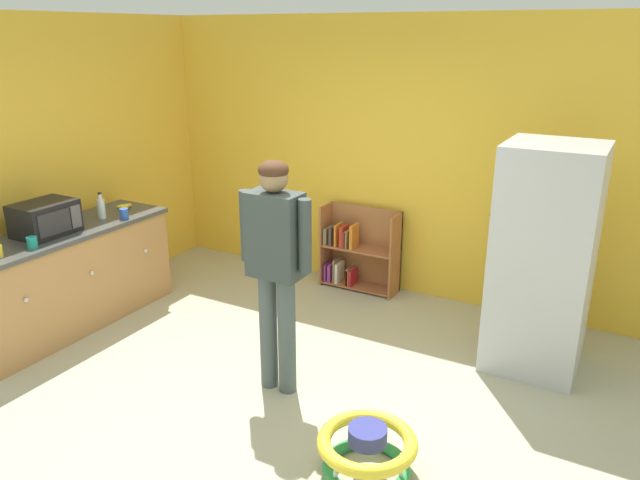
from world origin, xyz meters
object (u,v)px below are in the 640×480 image
kitchen_counter (69,278)px  standing_person (276,258)px  blue_cup (124,214)px  refrigerator (543,260)px  banana_bunch (126,206)px  clear_bottle (101,208)px  baby_walker (367,451)px  microwave (45,218)px  teal_cup (32,242)px  bookshelf (356,253)px

kitchen_counter → standing_person: 2.28m
blue_cup → refrigerator: bearing=12.6°
banana_bunch → clear_bottle: size_ratio=0.64×
kitchen_counter → baby_walker: kitchen_counter is taller
standing_person → clear_bottle: 2.20m
microwave → teal_cup: size_ratio=5.05×
blue_cup → baby_walker: bearing=-19.0°
baby_walker → clear_bottle: 3.38m
bookshelf → clear_bottle: bearing=-138.6°
refrigerator → blue_cup: bearing=-167.4°
standing_person → teal_cup: (-2.01, -0.45, -0.09)m
blue_cup → kitchen_counter: bearing=-113.9°
banana_bunch → blue_cup: 0.34m
standing_person → bookshelf: bearing=99.6°
kitchen_counter → refrigerator: (3.79, 1.31, 0.44)m
baby_walker → blue_cup: blue_cup is taller
standing_person → microwave: bearing=-175.9°
baby_walker → clear_bottle: bearing=163.6°
standing_person → teal_cup: bearing=-167.4°
bookshelf → banana_bunch: 2.33m
baby_walker → microwave: bearing=173.4°
refrigerator → baby_walker: size_ratio=2.95×
clear_bottle → standing_person: bearing=-10.3°
kitchen_counter → microwave: bearing=-93.5°
baby_walker → blue_cup: 3.22m
banana_bunch → blue_cup: size_ratio=1.67×
clear_bottle → blue_cup: (0.19, 0.09, -0.05)m
bookshelf → banana_bunch: (-1.87, -1.28, 0.56)m
kitchen_counter → standing_person: standing_person is taller
baby_walker → banana_bunch: size_ratio=3.82×
clear_bottle → banana_bunch: bearing=97.9°
bookshelf → teal_cup: bearing=-124.3°
clear_bottle → teal_cup: 0.86m
microwave → teal_cup: bearing=-55.2°
kitchen_counter → refrigerator: size_ratio=1.10×
bookshelf → banana_bunch: size_ratio=5.37×
bookshelf → teal_cup: teal_cup is taller
baby_walker → teal_cup: teal_cup is taller
kitchen_counter → blue_cup: (0.23, 0.51, 0.50)m
standing_person → banana_bunch: (-2.21, 0.73, -0.11)m
microwave → teal_cup: 0.37m
kitchen_counter → blue_cup: size_ratio=20.63×
banana_bunch → teal_cup: size_ratio=1.67×
standing_person → baby_walker: standing_person is taller
standing_person → microwave: size_ratio=3.60×
bookshelf → teal_cup: size_ratio=8.95×
refrigerator → clear_bottle: size_ratio=7.24×
banana_bunch → clear_bottle: 0.35m
refrigerator → baby_walker: 2.05m
microwave → refrigerator: bearing=20.8°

